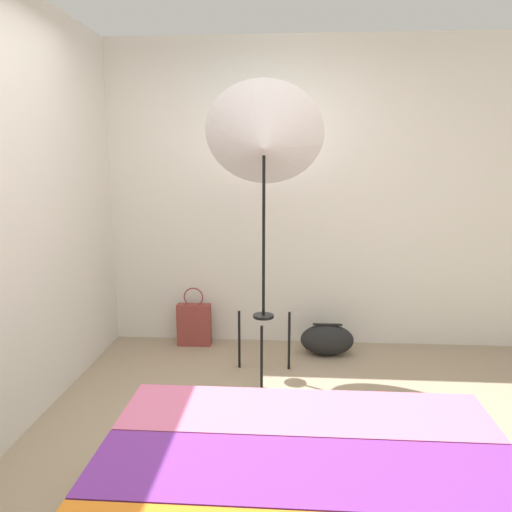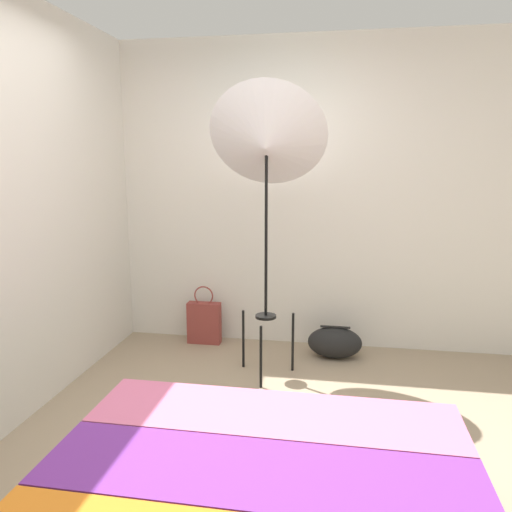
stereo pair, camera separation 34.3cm
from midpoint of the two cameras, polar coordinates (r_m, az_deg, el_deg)
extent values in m
plane|color=gray|center=(2.74, -4.21, -24.92)|extent=(14.00, 14.00, 0.00)
cube|color=silver|center=(4.30, -0.52, 6.92)|extent=(8.00, 0.05, 2.60)
cube|color=silver|center=(3.66, -24.98, 5.20)|extent=(0.05, 8.00, 2.60)
cube|color=#702D8E|center=(1.97, 0.53, -23.77)|extent=(1.62, 0.42, 0.04)
cube|color=#D6668E|center=(2.33, 1.20, -17.73)|extent=(1.62, 0.42, 0.04)
cylinder|color=black|center=(3.59, -2.14, -11.50)|extent=(0.02, 0.02, 0.46)
cylinder|color=black|center=(3.93, -4.47, -9.54)|extent=(0.02, 0.02, 0.46)
cylinder|color=black|center=(3.89, 1.26, -9.70)|extent=(0.02, 0.02, 0.46)
cylinder|color=black|center=(3.72, -1.80, -6.92)|extent=(0.16, 0.16, 0.02)
cylinder|color=black|center=(3.58, -1.86, 2.76)|extent=(0.02, 0.02, 1.27)
cone|color=silver|center=(3.55, -1.93, 12.94)|extent=(0.85, 0.62, 0.80)
cube|color=brown|center=(4.45, -9.31, -7.80)|extent=(0.29, 0.10, 0.37)
torus|color=brown|center=(4.37, -9.41, -4.70)|extent=(0.17, 0.01, 0.17)
ellipsoid|color=black|center=(4.22, 5.80, -9.54)|extent=(0.44, 0.26, 0.26)
cube|color=black|center=(4.18, 5.83, -7.84)|extent=(0.24, 0.04, 0.01)
camera|label=1|loc=(0.17, -92.86, -0.55)|focal=35.00mm
camera|label=2|loc=(0.17, 87.14, 0.55)|focal=35.00mm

